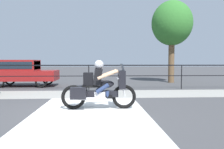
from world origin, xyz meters
name	(u,v)px	position (x,y,z in m)	size (l,w,h in m)	color
ground_plane	(81,110)	(0.00, 0.00, 0.00)	(120.00, 120.00, 0.00)	#424244
sidewalk_band	(87,94)	(0.00, 3.40, 0.01)	(44.00, 2.40, 0.01)	#99968E
crosswalk_band	(90,111)	(0.30, -0.20, 0.00)	(3.36, 6.00, 0.01)	silver
fence_railing	(89,70)	(0.00, 5.02, 1.05)	(36.00, 0.05, 1.35)	black
motorcycle	(98,87)	(0.55, 0.17, 0.70)	(2.39, 0.76, 1.56)	black
parked_car	(23,71)	(-4.13, 6.88, 0.93)	(3.93, 1.76, 1.62)	maroon
tree_behind_sign	(172,24)	(5.75, 8.77, 4.21)	(2.89, 2.89, 5.85)	brown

